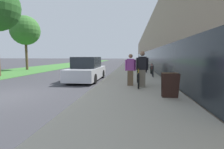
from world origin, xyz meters
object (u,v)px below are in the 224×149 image
(sandwich_board_sign, at_px, (170,85))
(street_tree_far, at_px, (25,31))
(person_rider, at_px, (142,69))
(person_bystander, at_px, (130,70))
(cruiser_bike_nearest, at_px, (152,70))
(cruiser_bike_middle, at_px, (146,68))
(bike_rack_hoop, at_px, (153,70))
(tandem_bicycle, at_px, (138,78))
(parked_sedan_curbside, at_px, (87,70))

(sandwich_board_sign, relative_size, street_tree_far, 0.14)
(sandwich_board_sign, bearing_deg, person_rider, 112.53)
(person_bystander, relative_size, cruiser_bike_nearest, 0.95)
(cruiser_bike_middle, height_order, sandwich_board_sign, cruiser_bike_middle)
(person_bystander, relative_size, sandwich_board_sign, 1.77)
(person_bystander, bearing_deg, cruiser_bike_nearest, 73.30)
(person_bystander, xyz_separation_m, bike_rack_hoop, (1.55, 3.88, -0.29))
(person_bystander, distance_m, street_tree_far, 16.50)
(bike_rack_hoop, bearing_deg, street_tree_far, 154.76)
(tandem_bicycle, height_order, street_tree_far, street_tree_far)
(bike_rack_hoop, height_order, sandwich_board_sign, sandwich_board_sign)
(tandem_bicycle, bearing_deg, sandwich_board_sign, -66.49)
(street_tree_far, bearing_deg, cruiser_bike_nearest, -19.78)
(person_rider, bearing_deg, sandwich_board_sign, -67.47)
(cruiser_bike_middle, distance_m, sandwich_board_sign, 9.78)
(bike_rack_hoop, xyz_separation_m, cruiser_bike_nearest, (0.07, 1.52, -0.13))
(person_rider, height_order, street_tree_far, street_tree_far)
(parked_sedan_curbside, bearing_deg, person_rider, -39.07)
(bike_rack_hoop, relative_size, street_tree_far, 0.14)
(tandem_bicycle, relative_size, parked_sedan_curbside, 0.55)
(tandem_bicycle, relative_size, person_rider, 1.50)
(cruiser_bike_nearest, xyz_separation_m, street_tree_far, (-13.91, 5.00, 4.04))
(person_rider, distance_m, cruiser_bike_nearest, 5.79)
(cruiser_bike_nearest, relative_size, parked_sedan_curbside, 0.35)
(person_bystander, height_order, cruiser_bike_middle, person_bystander)
(street_tree_far, bearing_deg, person_bystander, -40.24)
(cruiser_bike_middle, xyz_separation_m, sandwich_board_sign, (0.14, -9.78, 0.05))
(tandem_bicycle, height_order, person_rider, person_rider)
(person_bystander, bearing_deg, bike_rack_hoop, 68.24)
(sandwich_board_sign, distance_m, parked_sedan_curbside, 6.65)
(cruiser_bike_middle, bearing_deg, cruiser_bike_nearest, -81.18)
(tandem_bicycle, relative_size, cruiser_bike_middle, 1.52)
(person_rider, relative_size, parked_sedan_curbside, 0.37)
(cruiser_bike_nearest, relative_size, street_tree_far, 0.27)
(sandwich_board_sign, height_order, parked_sedan_curbside, parked_sedan_curbside)
(cruiser_bike_nearest, bearing_deg, person_bystander, -106.70)
(cruiser_bike_middle, bearing_deg, street_tree_far, 167.41)
(person_rider, xyz_separation_m, sandwich_board_sign, (0.89, -2.14, -0.42))
(person_bystander, xyz_separation_m, cruiser_bike_nearest, (1.62, 5.40, -0.42))
(person_rider, xyz_separation_m, cruiser_bike_middle, (0.75, 7.64, -0.47))
(cruiser_bike_middle, height_order, parked_sedan_curbside, parked_sedan_curbside)
(tandem_bicycle, bearing_deg, bike_rack_hoop, 73.10)
(bike_rack_hoop, height_order, cruiser_bike_nearest, cruiser_bike_nearest)
(tandem_bicycle, height_order, person_bystander, person_bystander)
(tandem_bicycle, bearing_deg, cruiser_bike_middle, 82.74)
(person_rider, bearing_deg, cruiser_bike_nearest, 79.50)
(person_rider, xyz_separation_m, bike_rack_hoop, (0.98, 4.15, -0.35))
(person_bystander, bearing_deg, cruiser_bike_middle, 79.87)
(bike_rack_hoop, relative_size, parked_sedan_curbside, 0.18)
(street_tree_far, bearing_deg, tandem_bicycle, -39.25)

